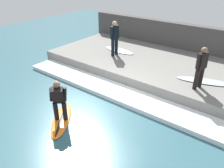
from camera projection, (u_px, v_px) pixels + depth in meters
ground_plane at (103, 107)px, 7.65m from camera, size 28.00×28.00×0.00m
concrete_ledge at (154, 66)px, 10.15m from camera, size 4.40×9.94×0.53m
back_wall at (177, 40)px, 11.56m from camera, size 0.50×10.44×1.80m
wave_foam_crest at (120, 93)px, 8.31m from camera, size 1.10×9.45×0.17m
surfboard_riding at (62, 120)px, 6.98m from camera, size 1.77×1.49×0.07m
surfer_riding at (59, 99)px, 6.60m from camera, size 0.51×0.51×1.37m
surfer_waiting_near at (115, 37)px, 10.18m from camera, size 0.56×0.28×1.63m
surfboard_waiting_near at (119, 50)px, 11.15m from camera, size 0.74×1.80×0.06m
surfer_waiting_far at (201, 66)px, 7.38m from camera, size 0.49×0.32×1.51m
surfboard_waiting_far at (205, 81)px, 8.15m from camera, size 1.09×2.09×0.06m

